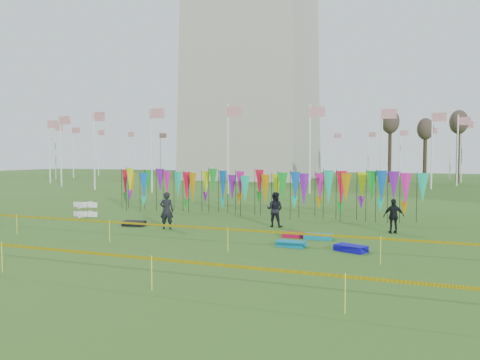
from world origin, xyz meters
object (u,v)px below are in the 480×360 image
(kite_bag_teal, at_px, (318,237))
(person_left, at_px, (167,210))
(kite_bag_black, at_px, (134,223))
(person_right, at_px, (394,216))
(kite_bag_turquoise, at_px, (291,244))
(kite_bag_red, at_px, (296,235))
(box_kite, at_px, (85,209))
(person_mid, at_px, (275,209))
(kite_bag_blue, at_px, (351,248))

(kite_bag_teal, bearing_deg, person_left, 179.50)
(kite_bag_black, bearing_deg, kite_bag_teal, -2.15)
(person_right, relative_size, kite_bag_turquoise, 1.45)
(kite_bag_red, bearing_deg, kite_bag_turquoise, -80.35)
(kite_bag_turquoise, bearing_deg, kite_bag_red, 99.65)
(kite_bag_turquoise, bearing_deg, box_kite, 162.24)
(person_right, bearing_deg, box_kite, -17.51)
(box_kite, distance_m, person_right, 16.40)
(person_mid, height_order, kite_bag_black, person_mid)
(person_mid, height_order, kite_bag_turquoise, person_mid)
(kite_bag_teal, bearing_deg, kite_bag_black, 177.85)
(person_left, xyz_separation_m, person_mid, (4.50, 2.47, -0.03))
(kite_bag_blue, height_order, kite_bag_black, kite_bag_black)
(person_left, bearing_deg, person_mid, -167.48)
(person_right, distance_m, kite_bag_teal, 3.90)
(kite_bag_turquoise, distance_m, kite_bag_blue, 2.23)
(kite_bag_turquoise, relative_size, kite_bag_blue, 0.96)
(kite_bag_red, bearing_deg, person_right, 33.92)
(kite_bag_turquoise, bearing_deg, kite_bag_black, 165.02)
(kite_bag_turquoise, xyz_separation_m, kite_bag_black, (-8.48, 2.27, 0.02))
(kite_bag_blue, bearing_deg, box_kite, 164.40)
(kite_bag_teal, bearing_deg, kite_bag_turquoise, -108.17)
(person_left, relative_size, kite_bag_red, 1.58)
(person_left, height_order, kite_bag_black, person_left)
(person_left, xyz_separation_m, kite_bag_blue, (8.72, -2.08, -0.76))
(box_kite, distance_m, kite_bag_blue, 15.77)
(person_left, relative_size, kite_bag_black, 1.66)
(kite_bag_red, distance_m, kite_bag_black, 8.14)
(kite_bag_turquoise, bearing_deg, person_mid, 114.15)
(person_right, height_order, kite_bag_blue, person_right)
(kite_bag_red, distance_m, kite_bag_teal, 0.98)
(kite_bag_black, relative_size, kite_bag_teal, 0.91)
(person_right, bearing_deg, person_left, -4.39)
(person_mid, distance_m, kite_bag_red, 3.03)
(person_mid, xyz_separation_m, kite_bag_teal, (2.63, -2.54, -0.73))
(box_kite, xyz_separation_m, kite_bag_blue, (15.19, -4.24, -0.30))
(kite_bag_black, bearing_deg, kite_bag_turquoise, -14.98)
(kite_bag_red, height_order, kite_bag_black, kite_bag_black)
(person_right, xyz_separation_m, kite_bag_blue, (-1.20, -4.66, -0.65))
(person_mid, xyz_separation_m, kite_bag_turquoise, (2.00, -4.46, -0.74))
(person_mid, xyz_separation_m, kite_bag_blue, (4.23, -4.55, -0.73))
(kite_bag_blue, bearing_deg, person_right, 75.55)
(person_mid, distance_m, kite_bag_teal, 3.73)
(box_kite, bearing_deg, kite_bag_blue, -15.60)
(kite_bag_turquoise, relative_size, kite_bag_teal, 0.91)
(kite_bag_red, bearing_deg, kite_bag_blue, -39.52)
(box_kite, distance_m, kite_bag_black, 4.87)
(box_kite, bearing_deg, person_right, 1.47)
(kite_bag_turquoise, height_order, kite_bag_red, kite_bag_turquoise)
(box_kite, height_order, kite_bag_turquoise, box_kite)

